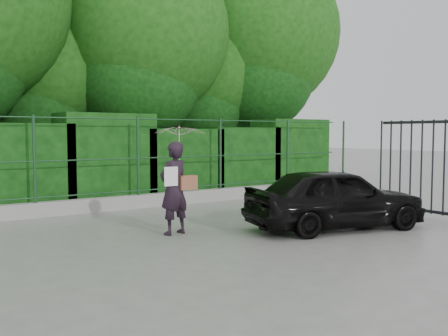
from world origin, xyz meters
TOP-DOWN VIEW (x-y plane):
  - ground at (0.00, 0.00)m, footprint 80.00×80.00m
  - kerb at (0.00, 4.50)m, footprint 14.00×0.25m
  - fence at (0.22, 4.50)m, footprint 14.13×0.06m
  - hedge at (-0.03, 5.50)m, footprint 14.20×1.20m
  - trees at (1.14, 7.74)m, footprint 17.10×6.15m
  - woman at (-0.31, 1.39)m, footprint 0.90×0.88m
  - car at (2.22, 0.13)m, footprint 3.51×2.08m

SIDE VIEW (x-z plane):
  - ground at x=0.00m, z-range 0.00..0.00m
  - kerb at x=0.00m, z-range 0.00..0.30m
  - car at x=2.22m, z-range 0.00..1.12m
  - hedge at x=-0.03m, z-range -0.09..2.11m
  - fence at x=0.22m, z-range 0.30..2.10m
  - woman at x=-0.31m, z-range 0.28..2.16m
  - trees at x=1.14m, z-range 0.58..8.66m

